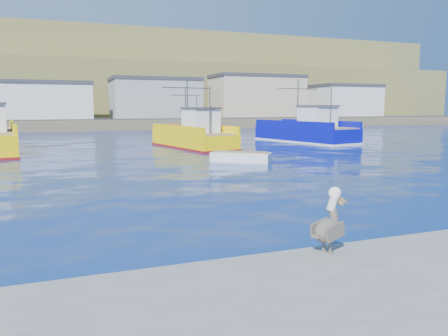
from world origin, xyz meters
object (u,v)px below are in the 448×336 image
skiff_mid (241,158)px  trawler_blue (307,132)px  skiff_far (280,132)px  pelican (329,225)px  trawler_yellow_b (194,137)px  boat_orange (189,130)px

skiff_mid → trawler_blue: bearing=45.5°
skiff_far → pelican: size_ratio=3.10×
trawler_blue → skiff_mid: 18.48m
trawler_yellow_b → trawler_blue: trawler_blue is taller
skiff_mid → skiff_far: size_ratio=0.89×
skiff_mid → pelican: bearing=-107.1°
pelican → trawler_blue: bearing=59.6°
boat_orange → skiff_mid: 22.65m
trawler_yellow_b → trawler_blue: bearing=10.0°
boat_orange → trawler_blue: bearing=-42.8°
boat_orange → skiff_mid: boat_orange is taller
trawler_yellow_b → skiff_mid: (-0.06, -10.89, -0.72)m
skiff_mid → pelican: (-5.76, -18.66, 0.84)m
trawler_blue → boat_orange: (-10.01, 9.28, -0.08)m
trawler_yellow_b → trawler_blue: 13.08m
trawler_yellow_b → skiff_far: 22.50m
trawler_yellow_b → pelican: (-5.82, -29.55, 0.12)m
skiff_mid → skiff_far: skiff_far is taller
trawler_blue → pelican: trawler_blue is taller
trawler_yellow_b → skiff_far: bearing=42.7°
trawler_blue → skiff_far: 13.50m
trawler_blue → skiff_far: size_ratio=2.83×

